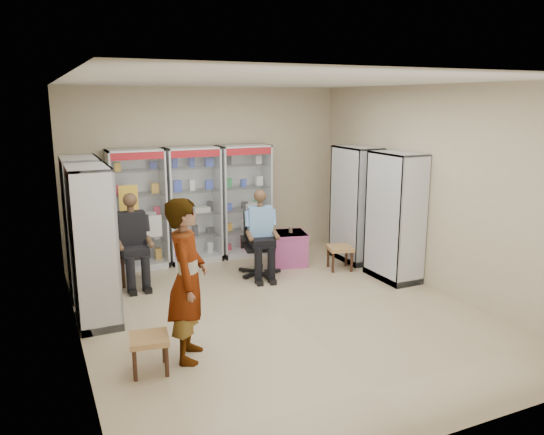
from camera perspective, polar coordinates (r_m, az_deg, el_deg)
name	(u,v)px	position (r m, az deg, el deg)	size (l,w,h in m)	color
floor	(279,312)	(7.21, 0.75, -10.13)	(6.00, 6.00, 0.00)	tan
room_shell	(279,166)	(6.70, 0.80, 5.59)	(5.02, 6.02, 3.01)	tan
cabinet_back_left	(138,210)	(9.05, -14.24, 0.83)	(0.90, 0.50, 2.00)	silver
cabinet_back_mid	(193,205)	(9.26, -8.46, 1.34)	(0.90, 0.50, 2.00)	silver
cabinet_back_right	(244,201)	(9.56, -2.99, 1.82)	(0.90, 0.50, 2.00)	#A7A9AE
cabinet_right_far	(356,204)	(9.32, 8.98, 1.40)	(0.50, 0.90, 2.00)	#B1B3B9
cabinet_right_near	(395,217)	(8.45, 13.08, 0.06)	(0.50, 0.90, 2.00)	silver
cabinet_left_far	(84,227)	(8.03, -19.53, -0.99)	(0.50, 0.90, 2.00)	silver
cabinet_left_near	(93,246)	(6.97, -18.66, -2.93)	(0.50, 0.90, 2.00)	silver
wooden_chair	(132,254)	(8.43, -14.79, -3.77)	(0.42, 0.42, 0.94)	#301C12
seated_customer	(132,242)	(8.33, -14.81, -2.54)	(0.44, 0.60, 1.34)	black
office_chair	(259,244)	(8.53, -1.42, -2.83)	(0.57, 0.57, 1.04)	black
seated_shopkeeper	(260,236)	(8.45, -1.29, -1.99)	(0.43, 0.60, 1.32)	#6189BF
pink_trunk	(288,248)	(9.12, 1.72, -3.34)	(0.58, 0.56, 0.56)	#A24084
tea_glass	(291,229)	(9.04, 2.02, -1.29)	(0.07, 0.07, 0.11)	#612508
woven_stool_a	(340,258)	(8.94, 7.30, -4.33)	(0.40, 0.40, 0.40)	#B5864C
woven_stool_b	(150,354)	(5.83, -13.00, -14.10)	(0.40, 0.40, 0.40)	#AE7749
standing_man	(187,280)	(5.77, -9.09, -6.67)	(0.65, 0.43, 1.79)	gray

